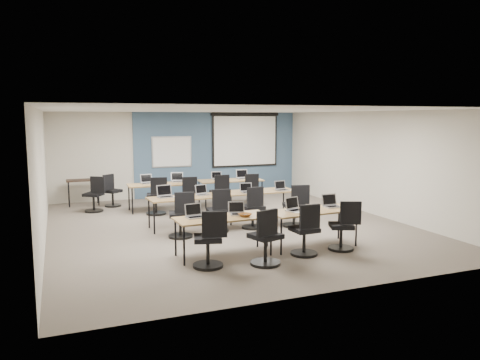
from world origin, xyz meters
name	(u,v)px	position (x,y,z in m)	size (l,w,h in m)	color
floor	(229,226)	(0.00, 0.00, 0.00)	(8.00, 9.00, 0.02)	#6B6354
ceiling	(229,110)	(0.00, 0.00, 2.70)	(8.00, 9.00, 0.02)	white
wall_back	(181,155)	(0.00, 4.50, 1.35)	(8.00, 0.04, 2.70)	beige
wall_front	(337,201)	(0.00, -4.50, 1.35)	(8.00, 0.04, 2.70)	beige
wall_left	(42,177)	(-4.00, 0.00, 1.35)	(0.04, 9.00, 2.70)	beige
wall_right	(372,163)	(4.00, 0.00, 1.35)	(0.04, 9.00, 2.70)	beige
blue_accent_panel	(218,154)	(1.25, 4.47, 1.35)	(5.50, 0.04, 2.70)	#3D5977
whiteboard	(172,152)	(-0.30, 4.43, 1.45)	(1.28, 0.03, 0.98)	#B6BAC1
projector_screen	(245,137)	(2.20, 4.41, 1.89)	(2.40, 0.10, 1.82)	black
training_table_front_left	(223,219)	(-0.92, -2.20, 0.68)	(1.77, 0.74, 0.73)	olive
training_table_front_right	(312,212)	(0.92, -2.24, 0.68)	(1.77, 0.74, 0.73)	olive
training_table_mid_left	(187,199)	(-0.97, 0.16, 0.68)	(1.75, 0.73, 0.73)	brown
training_table_mid_right	(259,193)	(0.92, 0.36, 0.69)	(1.83, 0.76, 0.73)	olive
training_table_back_left	(160,186)	(-1.10, 2.46, 0.68)	(1.75, 0.73, 0.73)	brown
training_table_back_right	(231,181)	(0.98, 2.53, 0.69)	(1.84, 0.77, 0.73)	#946234
laptop_0	(195,214)	(-1.41, -2.04, 0.79)	(0.32, 0.27, 0.24)	#B6B6B7
mouse_0	(214,219)	(-1.13, -2.35, 0.74)	(0.07, 0.11, 0.04)	white
task_chair_0	(210,244)	(-1.37, -2.77, 0.41)	(0.53, 0.52, 1.00)	black
laptop_1	(238,211)	(-0.59, -2.09, 0.79)	(0.31, 0.26, 0.24)	silver
mouse_1	(259,215)	(-0.25, -2.31, 0.74)	(0.06, 0.09, 0.03)	white
task_chair_1	(266,242)	(-0.43, -3.02, 0.42)	(0.54, 0.53, 1.01)	black
laptop_2	(294,207)	(0.57, -2.14, 0.79)	(0.34, 0.29, 0.25)	#B3B3B3
mouse_2	(308,210)	(0.83, -2.26, 0.74)	(0.06, 0.10, 0.04)	white
task_chair_2	(306,234)	(0.50, -2.75, 0.41)	(0.50, 0.50, 0.98)	black
laptop_3	(332,204)	(1.46, -2.09, 0.79)	(0.34, 0.29, 0.25)	#B5B5B5
mouse_3	(341,207)	(1.57, -2.26, 0.74)	(0.06, 0.10, 0.04)	white
task_chair_3	(344,230)	(1.35, -2.71, 0.40)	(0.52, 0.49, 0.97)	black
laptop_4	(165,194)	(-1.44, 0.31, 0.80)	(0.36, 0.30, 0.27)	#A8A7B1
mouse_4	(174,197)	(-1.27, 0.16, 0.74)	(0.06, 0.09, 0.03)	white
task_chair_4	(181,219)	(-1.31, -0.66, 0.41)	(0.52, 0.52, 1.00)	black
laptop_5	(202,192)	(-0.56, 0.29, 0.79)	(0.31, 0.26, 0.24)	#9E9DAA
mouse_5	(215,195)	(-0.31, 0.13, 0.74)	(0.06, 0.10, 0.03)	white
task_chair_5	(219,214)	(-0.42, -0.49, 0.41)	(0.50, 0.50, 0.99)	black
laptop_6	(247,190)	(0.55, 0.23, 0.79)	(0.30, 0.25, 0.23)	silver
mouse_6	(256,193)	(0.73, 0.06, 0.74)	(0.06, 0.09, 0.03)	white
task_chair_6	(253,211)	(0.43, -0.46, 0.41)	(0.50, 0.50, 0.99)	black
laptop_7	(281,188)	(1.48, 0.22, 0.79)	(0.31, 0.26, 0.23)	#ABABAF
mouse_7	(291,190)	(1.67, 0.05, 0.74)	(0.06, 0.10, 0.04)	white
task_chair_7	(296,209)	(1.41, -0.65, 0.41)	(0.52, 0.52, 1.00)	black
laptop_8	(147,181)	(-1.43, 2.67, 0.79)	(0.33, 0.28, 0.25)	#AEADBA
mouse_8	(158,183)	(-1.14, 2.56, 0.74)	(0.06, 0.10, 0.03)	white
task_chair_8	(157,199)	(-1.32, 1.89, 0.42)	(0.53, 0.53, 1.00)	black
laptop_9	(178,179)	(-0.54, 2.72, 0.79)	(0.34, 0.29, 0.26)	silver
mouse_9	(187,182)	(-0.32, 2.50, 0.74)	(0.07, 0.11, 0.04)	white
task_chair_9	(188,197)	(-0.47, 1.92, 0.40)	(0.49, 0.49, 0.97)	black
laptop_10	(217,178)	(0.64, 2.74, 0.79)	(0.30, 0.25, 0.23)	#9D9DA9
mouse_10	(227,180)	(0.84, 2.47, 0.74)	(0.06, 0.09, 0.03)	white
task_chair_10	(220,195)	(0.43, 1.86, 0.41)	(0.51, 0.51, 0.99)	black
laptop_11	(243,177)	(1.41, 2.63, 0.80)	(0.36, 0.30, 0.27)	#ABABB7
mouse_11	(255,178)	(1.76, 2.57, 0.74)	(0.07, 0.11, 0.04)	white
task_chair_11	(249,193)	(1.34, 1.97, 0.40)	(0.48, 0.48, 0.97)	black
blue_mousepad	(214,220)	(-1.15, -2.39, 0.73)	(0.24, 0.20, 0.01)	#0F2597
snack_bowl	(245,215)	(-0.53, -2.31, 0.76)	(0.24, 0.24, 0.06)	brown
snack_plate	(297,212)	(0.54, -2.33, 0.74)	(0.19, 0.19, 0.01)	white
coffee_cup	(301,210)	(0.64, -2.31, 0.77)	(0.06, 0.06, 0.06)	silver
utility_table	(83,183)	(-3.03, 4.00, 0.66)	(0.92, 0.51, 0.75)	black
spare_chair_a	(112,193)	(-2.30, 3.45, 0.39)	(0.53, 0.46, 0.95)	black
spare_chair_b	(95,197)	(-2.80, 2.86, 0.40)	(0.55, 0.49, 0.98)	black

